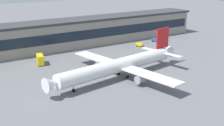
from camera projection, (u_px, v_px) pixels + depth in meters
name	position (u px, v px, depth m)	size (l,w,h in m)	color
ground_plane	(112.00, 76.00, 115.23)	(600.00, 600.00, 0.00)	slate
terminal_building	(57.00, 35.00, 153.20)	(177.80, 16.56, 14.73)	gray
airliner	(120.00, 65.00, 111.77)	(62.09, 53.56, 16.05)	white
pushback_tractor	(156.00, 40.00, 171.18)	(4.23, 5.43, 1.75)	#2651A5
baggage_tug	(140.00, 45.00, 160.09)	(3.21, 4.09, 1.85)	yellow
catering_truck	(40.00, 59.00, 128.88)	(4.37, 7.63, 4.15)	yellow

